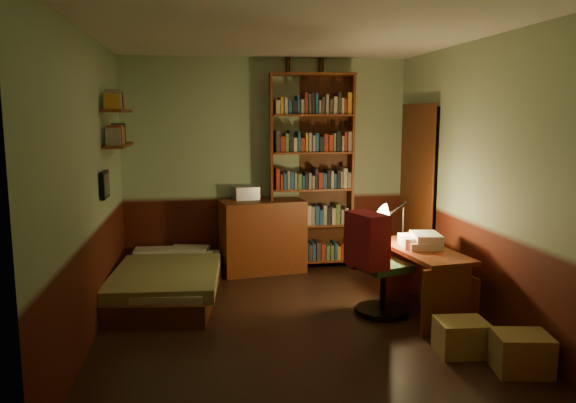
{
  "coord_description": "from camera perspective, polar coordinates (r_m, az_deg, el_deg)",
  "views": [
    {
      "loc": [
        -0.81,
        -4.92,
        1.91
      ],
      "look_at": [
        0.0,
        0.25,
        1.1
      ],
      "focal_mm": 35.0,
      "sensor_mm": 36.0,
      "label": 1
    }
  ],
  "objects": [
    {
      "name": "floor",
      "position": [
        5.34,
        0.42,
        -12.26
      ],
      "size": [
        3.5,
        4.0,
        0.02
      ],
      "primitive_type": "cube",
      "color": "black",
      "rests_on": "ground"
    },
    {
      "name": "ceiling",
      "position": [
        5.04,
        0.46,
        16.79
      ],
      "size": [
        3.5,
        4.0,
        0.02
      ],
      "primitive_type": "cube",
      "color": "silver",
      "rests_on": "wall_back"
    },
    {
      "name": "wall_back",
      "position": [
        7.0,
        -2.23,
        3.79
      ],
      "size": [
        3.5,
        0.02,
        2.6
      ],
      "primitive_type": "cube",
      "color": "#99B68C",
      "rests_on": "ground"
    },
    {
      "name": "wall_left",
      "position": [
        5.05,
        -19.69,
        1.35
      ],
      "size": [
        0.02,
        4.0,
        2.6
      ],
      "primitive_type": "cube",
      "color": "#99B68C",
      "rests_on": "ground"
    },
    {
      "name": "wall_right",
      "position": [
        5.58,
        18.57,
        2.07
      ],
      "size": [
        0.02,
        4.0,
        2.6
      ],
      "primitive_type": "cube",
      "color": "#99B68C",
      "rests_on": "ground"
    },
    {
      "name": "wall_front",
      "position": [
        3.08,
        6.51,
        -2.66
      ],
      "size": [
        3.5,
        0.02,
        2.6
      ],
      "primitive_type": "cube",
      "color": "#99B68C",
      "rests_on": "ground"
    },
    {
      "name": "doorway",
      "position": [
        6.78,
        13.11,
        0.85
      ],
      "size": [
        0.06,
        0.9,
        2.0
      ],
      "primitive_type": "cube",
      "color": "black",
      "rests_on": "ground"
    },
    {
      "name": "door_trim",
      "position": [
        6.76,
        12.84,
        0.84
      ],
      "size": [
        0.02,
        0.98,
        2.08
      ],
      "primitive_type": "cube",
      "color": "#49220E",
      "rests_on": "ground"
    },
    {
      "name": "bed",
      "position": [
        6.12,
        -12.22,
        -6.85
      ],
      "size": [
        1.24,
        1.99,
        0.56
      ],
      "primitive_type": "cube",
      "rotation": [
        0.0,
        0.0,
        -0.13
      ],
      "color": "olive",
      "rests_on": "ground"
    },
    {
      "name": "dresser",
      "position": [
        6.88,
        -2.6,
        -3.53
      ],
      "size": [
        1.06,
        0.64,
        0.88
      ],
      "primitive_type": "cube",
      "rotation": [
        0.0,
        0.0,
        0.15
      ],
      "color": "#662B12",
      "rests_on": "ground"
    },
    {
      "name": "mini_stereo",
      "position": [
        6.9,
        -4.3,
        0.87
      ],
      "size": [
        0.33,
        0.28,
        0.16
      ],
      "primitive_type": "cube",
      "rotation": [
        0.0,
        0.0,
        0.18
      ],
      "color": "#B2B2B7",
      "rests_on": "dresser"
    },
    {
      "name": "bookshelf",
      "position": [
        6.94,
        2.4,
        2.94
      ],
      "size": [
        1.05,
        0.4,
        2.41
      ],
      "primitive_type": "cube",
      "rotation": [
        0.0,
        0.0,
        -0.07
      ],
      "color": "#662B12",
      "rests_on": "ground"
    },
    {
      "name": "bottle_left",
      "position": [
        6.99,
        -0.03,
        13.77
      ],
      "size": [
        0.06,
        0.06,
        0.22
      ],
      "primitive_type": "cylinder",
      "rotation": [
        0.0,
        0.0,
        0.09
      ],
      "color": "black",
      "rests_on": "bookshelf"
    },
    {
      "name": "bottle_right",
      "position": [
        7.06,
        3.4,
        13.79
      ],
      "size": [
        0.08,
        0.08,
        0.24
      ],
      "primitive_type": "cylinder",
      "rotation": [
        0.0,
        0.0,
        -0.27
      ],
      "color": "black",
      "rests_on": "bookshelf"
    },
    {
      "name": "desk",
      "position": [
        5.65,
        13.33,
        -7.8
      ],
      "size": [
        0.65,
        1.25,
        0.64
      ],
      "primitive_type": "cube",
      "rotation": [
        0.0,
        0.0,
        0.14
      ],
      "color": "#662B12",
      "rests_on": "ground"
    },
    {
      "name": "paper_stack",
      "position": [
        5.61,
        13.84,
        -3.85
      ],
      "size": [
        0.29,
        0.37,
        0.14
      ],
      "primitive_type": "cube",
      "rotation": [
        0.0,
        0.0,
        -0.13
      ],
      "color": "silver",
      "rests_on": "desk"
    },
    {
      "name": "desk_lamp",
      "position": [
        5.78,
        11.66,
        -1.26
      ],
      "size": [
        0.2,
        0.2,
        0.56
      ],
      "primitive_type": "cone",
      "rotation": [
        0.0,
        0.0,
        0.18
      ],
      "color": "black",
      "rests_on": "desk"
    },
    {
      "name": "office_chair",
      "position": [
        5.48,
        9.7,
        -5.88
      ],
      "size": [
        0.65,
        0.61,
        1.07
      ],
      "primitive_type": "cube",
      "rotation": [
        0.0,
        0.0,
        0.31
      ],
      "color": "#2F602F",
      "rests_on": "ground"
    },
    {
      "name": "red_jacket",
      "position": [
        5.42,
        6.67,
        2.51
      ],
      "size": [
        0.29,
        0.46,
        0.51
      ],
      "primitive_type": "cube",
      "rotation": [
        0.0,
        0.0,
        0.14
      ],
      "color": "maroon",
      "rests_on": "office_chair"
    },
    {
      "name": "wall_shelf_lower",
      "position": [
        6.09,
        -16.81,
        5.5
      ],
      "size": [
        0.2,
        0.9,
        0.03
      ],
      "primitive_type": "cube",
      "color": "#662B12",
      "rests_on": "wall_left"
    },
    {
      "name": "wall_shelf_upper",
      "position": [
        6.08,
        -16.95,
        8.8
      ],
      "size": [
        0.2,
        0.9,
        0.03
      ],
      "primitive_type": "cube",
      "color": "#662B12",
      "rests_on": "wall_left"
    },
    {
      "name": "framed_picture",
      "position": [
        5.63,
        -18.14,
        1.63
      ],
      "size": [
        0.04,
        0.32,
        0.26
      ],
      "primitive_type": "cube",
      "color": "black",
      "rests_on": "wall_left"
    },
    {
      "name": "cardboard_box_a",
      "position": [
        4.68,
        22.65,
        -14.03
      ],
      "size": [
        0.45,
        0.38,
        0.3
      ],
      "primitive_type": "cube",
      "rotation": [
        0.0,
        0.0,
        -0.18
      ],
      "color": "#9B7F47",
      "rests_on": "ground"
    },
    {
      "name": "cardboard_box_b",
      "position": [
        4.86,
        17.21,
        -13.01
      ],
      "size": [
        0.41,
        0.35,
        0.28
      ],
      "primitive_type": "cube",
      "rotation": [
        0.0,
        0.0,
        -0.07
      ],
      "color": "#9B7F47",
      "rests_on": "ground"
    }
  ]
}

